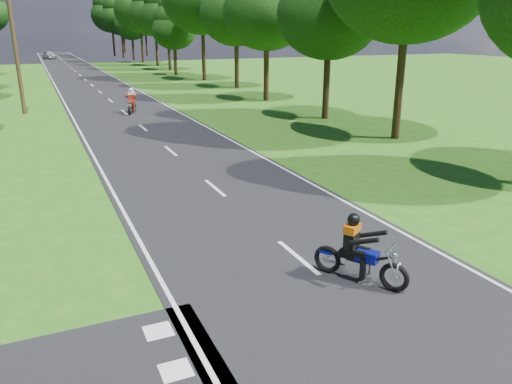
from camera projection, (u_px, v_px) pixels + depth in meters
name	position (u px, v px, depth m)	size (l,w,h in m)	color
ground	(344.00, 297.00, 10.27)	(160.00, 160.00, 0.00)	#225C15
main_road	(85.00, 80.00, 53.71)	(7.00, 140.00, 0.02)	black
road_markings	(86.00, 81.00, 52.03)	(7.40, 140.00, 0.01)	silver
treeline	(82.00, 3.00, 60.44)	(40.00, 115.35, 14.78)	black
telegraph_pole	(15.00, 49.00, 31.02)	(1.20, 0.26, 8.00)	#382616
rider_near_blue	(361.00, 249.00, 10.62)	(0.61, 1.84, 1.54)	navy
rider_far_red	(131.00, 101.00, 32.32)	(0.64, 1.91, 1.59)	#AD290D
distant_car	(49.00, 55.00, 89.86)	(1.66, 4.12, 1.40)	silver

